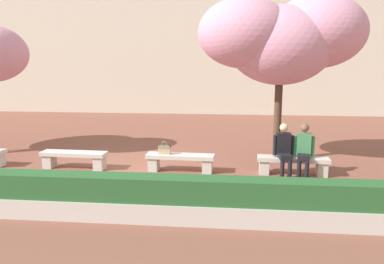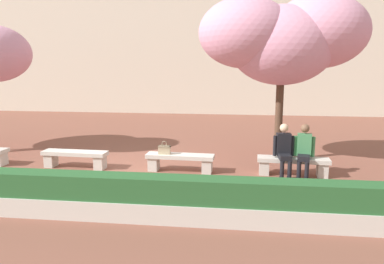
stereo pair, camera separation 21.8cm
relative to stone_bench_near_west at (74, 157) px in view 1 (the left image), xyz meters
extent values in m
plane|color=brown|center=(1.41, 0.00, -0.30)|extent=(100.00, 100.00, 0.00)
cube|color=beige|center=(1.41, 12.95, 5.17)|extent=(28.00, 4.00, 10.94)
cube|color=beige|center=(0.00, 0.00, 0.10)|extent=(1.75, 0.50, 0.10)
cube|color=beige|center=(-0.70, 0.03, -0.13)|extent=(0.25, 0.35, 0.35)
cube|color=beige|center=(0.70, -0.03, -0.13)|extent=(0.25, 0.35, 0.35)
cube|color=beige|center=(2.82, 0.00, 0.10)|extent=(1.75, 0.50, 0.10)
cube|color=beige|center=(2.12, 0.03, -0.13)|extent=(0.25, 0.35, 0.35)
cube|color=beige|center=(3.52, -0.03, -0.13)|extent=(0.25, 0.35, 0.35)
cube|color=beige|center=(5.64, 0.00, 0.10)|extent=(1.75, 0.50, 0.10)
cube|color=beige|center=(4.95, 0.03, -0.13)|extent=(0.25, 0.35, 0.35)
cube|color=beige|center=(6.34, -0.03, -0.13)|extent=(0.25, 0.35, 0.35)
cube|color=black|center=(5.34, -0.43, -0.27)|extent=(0.12, 0.23, 0.06)
cylinder|color=black|center=(5.34, -0.37, -0.06)|extent=(0.10, 0.10, 0.42)
cube|color=black|center=(5.52, -0.41, -0.27)|extent=(0.12, 0.23, 0.06)
cylinder|color=black|center=(5.52, -0.35, -0.06)|extent=(0.10, 0.10, 0.42)
cube|color=black|center=(5.41, -0.18, 0.21)|extent=(0.31, 0.42, 0.12)
cube|color=black|center=(5.40, 0.04, 0.48)|extent=(0.36, 0.25, 0.54)
sphere|color=beige|center=(5.40, 0.04, 0.88)|extent=(0.21, 0.21, 0.21)
cylinder|color=black|center=(5.19, 0.00, 0.44)|extent=(0.09, 0.09, 0.50)
cylinder|color=black|center=(5.61, 0.04, 0.44)|extent=(0.09, 0.09, 0.50)
cube|color=black|center=(5.73, -0.40, -0.27)|extent=(0.14, 0.23, 0.06)
cylinder|color=black|center=(5.74, -0.34, -0.06)|extent=(0.10, 0.10, 0.42)
cube|color=black|center=(5.90, -0.43, -0.27)|extent=(0.14, 0.23, 0.06)
cylinder|color=black|center=(5.91, -0.37, -0.06)|extent=(0.10, 0.10, 0.42)
cube|color=black|center=(5.86, -0.18, 0.21)|extent=(0.34, 0.44, 0.12)
cube|color=#428451|center=(5.89, 0.04, 0.48)|extent=(0.37, 0.28, 0.54)
sphere|color=brown|center=(5.89, 0.04, 0.88)|extent=(0.21, 0.21, 0.21)
cylinder|color=#428451|center=(5.68, 0.06, 0.44)|extent=(0.09, 0.09, 0.50)
cylinder|color=#428451|center=(6.10, -0.02, 0.44)|extent=(0.09, 0.09, 0.50)
cube|color=tan|center=(2.42, -0.01, 0.26)|extent=(0.30, 0.14, 0.22)
cube|color=gray|center=(2.42, -0.02, 0.35)|extent=(0.30, 0.15, 0.04)
torus|color=#807259|center=(2.42, -0.01, 0.42)|extent=(0.14, 0.02, 0.14)
cylinder|color=#513828|center=(5.41, 1.41, 0.79)|extent=(0.21, 0.21, 2.19)
ellipsoid|color=pink|center=(5.41, 1.41, 2.91)|extent=(2.85, 2.53, 2.14)
ellipsoid|color=pink|center=(4.41, 1.25, 3.24)|extent=(2.51, 2.35, 1.89)
ellipsoid|color=pink|center=(6.40, 1.64, 3.28)|extent=(2.65, 2.48, 1.99)
cube|color=beige|center=(1.41, -3.03, -0.12)|extent=(14.46, 0.50, 0.36)
cube|color=#285B2D|center=(1.41, -3.03, 0.28)|extent=(14.36, 0.44, 0.44)
camera|label=1|loc=(4.06, -9.19, 2.45)|focal=35.00mm
camera|label=2|loc=(4.27, -9.17, 2.45)|focal=35.00mm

